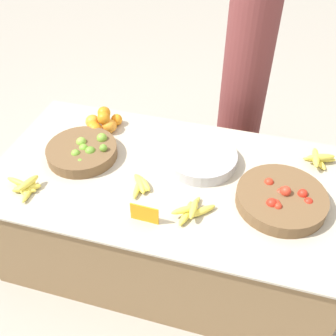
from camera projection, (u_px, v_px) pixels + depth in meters
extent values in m
plane|color=#ADA599|center=(168.00, 250.00, 2.39)|extent=(12.00, 12.00, 0.00)
cube|color=olive|center=(168.00, 217.00, 2.18)|extent=(1.72, 0.92, 0.61)
cube|color=#BCB29E|center=(168.00, 176.00, 1.98)|extent=(1.79, 0.96, 0.01)
cylinder|color=brown|center=(82.00, 151.00, 2.06)|extent=(0.37, 0.37, 0.06)
sphere|color=#6BA333|center=(90.00, 152.00, 2.02)|extent=(0.06, 0.06, 0.06)
sphere|color=#89BC42|center=(81.00, 142.00, 2.07)|extent=(0.05, 0.05, 0.05)
sphere|color=#6BA333|center=(81.00, 163.00, 1.98)|extent=(0.05, 0.05, 0.05)
sphere|color=#6BA333|center=(83.00, 152.00, 2.05)|extent=(0.05, 0.05, 0.05)
sphere|color=#7AB238|center=(76.00, 154.00, 2.01)|extent=(0.05, 0.05, 0.05)
sphere|color=#7AB238|center=(102.00, 138.00, 2.09)|extent=(0.06, 0.06, 0.06)
sphere|color=#7AB238|center=(84.00, 148.00, 2.05)|extent=(0.05, 0.05, 0.05)
sphere|color=#7AB238|center=(84.00, 152.00, 2.08)|extent=(0.04, 0.04, 0.04)
sphere|color=#6BA333|center=(103.00, 148.00, 2.02)|extent=(0.04, 0.04, 0.04)
cylinder|color=brown|center=(281.00, 199.00, 1.81)|extent=(0.41, 0.41, 0.07)
sphere|color=red|center=(308.00, 202.00, 1.76)|extent=(0.04, 0.04, 0.04)
sphere|color=red|center=(280.00, 193.00, 1.81)|extent=(0.04, 0.04, 0.04)
sphere|color=red|center=(284.00, 191.00, 1.81)|extent=(0.04, 0.04, 0.04)
sphere|color=red|center=(284.00, 198.00, 1.79)|extent=(0.05, 0.05, 0.05)
sphere|color=red|center=(272.00, 203.00, 1.74)|extent=(0.05, 0.05, 0.05)
sphere|color=red|center=(269.00, 182.00, 1.84)|extent=(0.04, 0.04, 0.04)
sphere|color=red|center=(268.00, 180.00, 1.88)|extent=(0.04, 0.04, 0.04)
sphere|color=red|center=(303.00, 194.00, 1.78)|extent=(0.05, 0.05, 0.05)
sphere|color=red|center=(275.00, 204.00, 1.75)|extent=(0.05, 0.05, 0.05)
sphere|color=red|center=(278.00, 207.00, 1.73)|extent=(0.04, 0.04, 0.04)
sphere|color=red|center=(286.00, 191.00, 1.78)|extent=(0.05, 0.05, 0.05)
sphere|color=red|center=(295.00, 205.00, 1.79)|extent=(0.04, 0.04, 0.04)
sphere|color=red|center=(291.00, 193.00, 1.83)|extent=(0.05, 0.05, 0.05)
sphere|color=orange|center=(117.00, 120.00, 2.28)|extent=(0.07, 0.07, 0.07)
sphere|color=orange|center=(94.00, 128.00, 2.21)|extent=(0.08, 0.08, 0.08)
sphere|color=orange|center=(96.00, 130.00, 2.20)|extent=(0.07, 0.07, 0.07)
sphere|color=orange|center=(109.00, 126.00, 2.22)|extent=(0.08, 0.08, 0.08)
sphere|color=orange|center=(93.00, 122.00, 2.25)|extent=(0.08, 0.08, 0.08)
sphere|color=orange|center=(110.00, 126.00, 2.23)|extent=(0.08, 0.08, 0.08)
sphere|color=orange|center=(104.00, 118.00, 2.20)|extent=(0.07, 0.07, 0.07)
sphere|color=orange|center=(104.00, 113.00, 2.23)|extent=(0.07, 0.07, 0.07)
cylinder|color=#B7B7BF|center=(201.00, 158.00, 2.02)|extent=(0.37, 0.37, 0.06)
cube|color=orange|center=(144.00, 214.00, 1.72)|extent=(0.13, 0.01, 0.09)
ellipsoid|color=#EFDB4C|center=(23.00, 189.00, 1.87)|extent=(0.11, 0.10, 0.04)
ellipsoid|color=#EFDB4C|center=(29.00, 191.00, 1.87)|extent=(0.05, 0.15, 0.03)
ellipsoid|color=#EFDB4C|center=(25.00, 189.00, 1.88)|extent=(0.12, 0.04, 0.03)
ellipsoid|color=#EFDB4C|center=(27.00, 188.00, 1.88)|extent=(0.13, 0.10, 0.04)
ellipsoid|color=#EFDB4C|center=(18.00, 182.00, 1.89)|extent=(0.13, 0.05, 0.03)
ellipsoid|color=#EFDB4C|center=(28.00, 183.00, 1.87)|extent=(0.07, 0.13, 0.03)
ellipsoid|color=#EFDB4C|center=(186.00, 216.00, 1.75)|extent=(0.06, 0.13, 0.03)
ellipsoid|color=#EFDB4C|center=(188.00, 212.00, 1.77)|extent=(0.03, 0.13, 0.03)
ellipsoid|color=#EFDB4C|center=(192.00, 207.00, 1.79)|extent=(0.07, 0.15, 0.03)
ellipsoid|color=#EFDB4C|center=(202.00, 211.00, 1.77)|extent=(0.12, 0.12, 0.03)
ellipsoid|color=#EFDB4C|center=(185.00, 210.00, 1.75)|extent=(0.12, 0.10, 0.03)
ellipsoid|color=#EFDB4C|center=(194.00, 209.00, 1.75)|extent=(0.03, 0.12, 0.03)
ellipsoid|color=#EFDB4C|center=(141.00, 184.00, 1.90)|extent=(0.10, 0.13, 0.03)
ellipsoid|color=#EFDB4C|center=(138.00, 187.00, 1.89)|extent=(0.04, 0.15, 0.03)
ellipsoid|color=#EFDB4C|center=(141.00, 183.00, 1.91)|extent=(0.12, 0.12, 0.03)
ellipsoid|color=#EFDB4C|center=(144.00, 184.00, 1.90)|extent=(0.10, 0.10, 0.03)
ellipsoid|color=#EFDB4C|center=(318.00, 160.00, 2.04)|extent=(0.16, 0.05, 0.03)
ellipsoid|color=#EFDB4C|center=(321.00, 158.00, 2.04)|extent=(0.14, 0.05, 0.03)
ellipsoid|color=#EFDB4C|center=(319.00, 162.00, 2.03)|extent=(0.08, 0.12, 0.03)
ellipsoid|color=#EFDB4C|center=(316.00, 158.00, 2.01)|extent=(0.05, 0.16, 0.04)
ellipsoid|color=#EFDB4C|center=(320.00, 157.00, 2.01)|extent=(0.15, 0.08, 0.04)
cylinder|color=brown|center=(245.00, 78.00, 2.42)|extent=(0.29, 0.29, 1.53)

